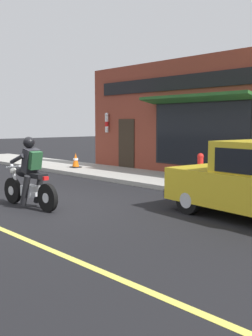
# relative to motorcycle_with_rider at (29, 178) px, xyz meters

# --- Properties ---
(ground_plane) EXTENTS (80.00, 80.00, 0.00)m
(ground_plane) POSITION_rel_motorcycle_with_rider_xyz_m (0.45, -0.08, -0.68)
(ground_plane) COLOR black
(sidewalk_curb) EXTENTS (2.60, 22.00, 0.14)m
(sidewalk_curb) POSITION_rel_motorcycle_with_rider_xyz_m (5.21, 2.92, -0.61)
(sidewalk_curb) COLOR #9E9B93
(sidewalk_curb) RESTS_ON ground
(storefront_building) EXTENTS (1.25, 9.02, 4.20)m
(storefront_building) POSITION_rel_motorcycle_with_rider_xyz_m (6.73, 1.12, 1.43)
(storefront_building) COLOR brown
(storefront_building) RESTS_ON ground
(motorcycle_with_rider) EXTENTS (0.58, 2.02, 1.62)m
(motorcycle_with_rider) POSITION_rel_motorcycle_with_rider_xyz_m (0.00, 0.00, 0.00)
(motorcycle_with_rider) COLOR black
(motorcycle_with_rider) RESTS_ON ground
(fire_hydrant) EXTENTS (0.36, 0.24, 0.88)m
(fire_hydrant) POSITION_rel_motorcycle_with_rider_xyz_m (5.36, -0.84, -0.11)
(fire_hydrant) COLOR red
(fire_hydrant) RESTS_ON sidewalk_curb
(traffic_cone) EXTENTS (0.36, 0.36, 0.60)m
(traffic_cone) POSITION_rel_motorcycle_with_rider_xyz_m (4.93, 4.99, -0.25)
(traffic_cone) COLOR black
(traffic_cone) RESTS_ON sidewalk_curb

